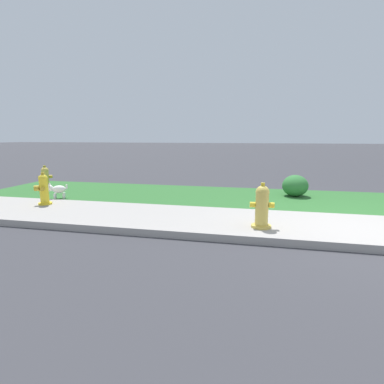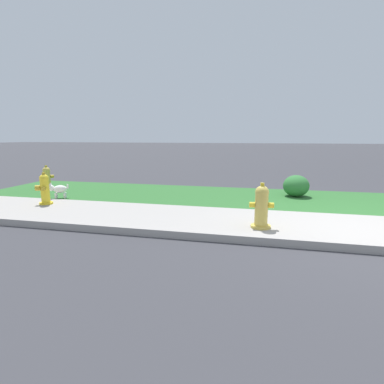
# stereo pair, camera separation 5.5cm
# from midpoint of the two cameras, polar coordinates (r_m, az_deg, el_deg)

# --- Properties ---
(ground_plane) EXTENTS (120.00, 120.00, 0.00)m
(ground_plane) POSITION_cam_midpoint_polar(r_m,az_deg,el_deg) (5.69, 31.27, -6.23)
(ground_plane) COLOR #38383D
(sidewalk_pavement) EXTENTS (18.00, 1.93, 0.01)m
(sidewalk_pavement) POSITION_cam_midpoint_polar(r_m,az_deg,el_deg) (5.69, 31.28, -6.18)
(sidewalk_pavement) COLOR #9E9993
(sidewalk_pavement) RESTS_ON ground
(grass_verge) EXTENTS (18.00, 2.61, 0.01)m
(grass_verge) POSITION_cam_midpoint_polar(r_m,az_deg,el_deg) (7.81, 26.15, -1.51)
(grass_verge) COLOR #2D662D
(grass_verge) RESTS_ON ground
(fire_hydrant_at_driveway) EXTENTS (0.34, 0.36, 0.72)m
(fire_hydrant_at_driveway) POSITION_cam_midpoint_polar(r_m,az_deg,el_deg) (7.33, -26.07, 0.50)
(fire_hydrant_at_driveway) COLOR yellow
(fire_hydrant_at_driveway) RESTS_ON ground
(fire_hydrant_far_end) EXTENTS (0.40, 0.37, 0.76)m
(fire_hydrant_far_end) POSITION_cam_midpoint_polar(r_m,az_deg,el_deg) (5.03, 13.38, -2.73)
(fire_hydrant_far_end) COLOR gold
(fire_hydrant_far_end) RESTS_ON ground
(fire_hydrant_near_corner) EXTENTS (0.34, 0.36, 0.68)m
(fire_hydrant_near_corner) POSITION_cam_midpoint_polar(r_m,az_deg,el_deg) (9.53, -25.77, 2.47)
(fire_hydrant_near_corner) COLOR gold
(fire_hydrant_near_corner) RESTS_ON ground
(small_white_dog) EXTENTS (0.44, 0.31, 0.39)m
(small_white_dog) POSITION_cam_midpoint_polar(r_m,az_deg,el_deg) (7.95, -23.96, 0.48)
(small_white_dog) COLOR white
(small_white_dog) RESTS_ON ground
(shrub_bush_near_lamp) EXTENTS (0.63, 0.63, 0.54)m
(shrub_bush_near_lamp) POSITION_cam_midpoint_polar(r_m,az_deg,el_deg) (7.94, 19.40, 1.11)
(shrub_bush_near_lamp) COLOR #337538
(shrub_bush_near_lamp) RESTS_ON ground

